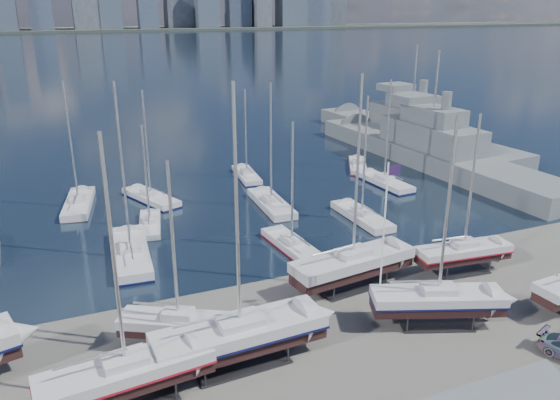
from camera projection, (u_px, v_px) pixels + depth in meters
name	position (u px, v px, depth m)	size (l,w,h in m)	color
ground	(339.00, 336.00, 39.37)	(1400.00, 1400.00, 0.00)	#605E59
water	(76.00, 50.00, 308.93)	(1400.00, 600.00, 0.40)	#1B2B3F
far_shore	(60.00, 30.00, 534.56)	(1400.00, 80.00, 2.20)	#2D332D
sailboat_cradle_1	(127.00, 374.00, 31.98)	(10.51, 3.92, 16.55)	#2D2D33
sailboat_cradle_2	(179.00, 324.00, 37.27)	(8.23, 6.00, 13.52)	#2D2D33
sailboat_cradle_3	(240.00, 335.00, 35.55)	(11.73, 3.77, 18.54)	#2D2D33
sailboat_cradle_4	(353.00, 264.00, 45.57)	(11.27, 4.44, 17.76)	#2D2D33
sailboat_cradle_5	(438.00, 300.00, 40.10)	(10.07, 6.00, 15.76)	#2D2D33
sailboat_cradle_6	(464.00, 252.00, 48.17)	(8.95, 3.31, 14.27)	#2D2D33
sailboat_moored_2	(79.00, 205.00, 64.43)	(4.55, 10.60, 15.50)	black
sailboat_moored_3	(131.00, 255.00, 51.45)	(4.11, 11.76, 17.26)	black
sailboat_moored_4	(150.00, 225.00, 58.50)	(3.60, 8.03, 11.71)	black
sailboat_moored_5	(151.00, 199.00, 66.63)	(5.97, 9.73, 14.10)	black
sailboat_moored_6	(292.00, 246.00, 53.35)	(3.25, 9.02, 13.21)	black
sailboat_moored_7	(271.00, 205.00, 64.48)	(3.32, 10.25, 15.29)	black
sailboat_moored_8	(247.00, 176.00, 75.62)	(3.27, 8.77, 12.81)	black
sailboat_moored_9	(362.00, 217.00, 60.66)	(2.81, 9.58, 14.41)	black
sailboat_moored_10	(384.00, 183.00, 72.63)	(3.41, 9.89, 14.54)	black
sailboat_moored_11	(358.00, 166.00, 80.29)	(5.99, 8.54, 12.57)	black
naval_ship_east	(429.00, 153.00, 81.98)	(10.48, 49.03, 18.38)	#595F63
naval_ship_west	(410.00, 133.00, 95.30)	(11.88, 46.78, 18.17)	#595F63
flagpole	(385.00, 231.00, 39.53)	(1.08, 0.12, 12.25)	white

